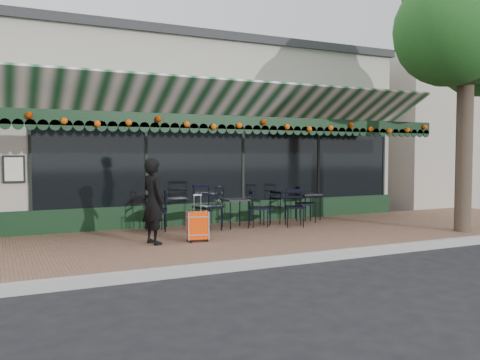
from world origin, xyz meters
name	(u,v)px	position (x,y,z in m)	size (l,w,h in m)	color
ground	(273,265)	(0.00, 0.00, 0.00)	(80.00, 80.00, 0.00)	black
sidewalk	(223,241)	(0.00, 2.00, 0.07)	(18.00, 4.00, 0.15)	brown
curb	(275,261)	(0.00, -0.08, 0.07)	(18.00, 0.16, 0.15)	#9E9E99
restaurant_building	(144,138)	(0.00, 7.84, 2.27)	(12.00, 9.60, 4.50)	#A8A092
neighbor_building_right	(452,139)	(13.00, 8.00, 2.40)	(12.00, 8.00, 4.80)	#ABA396
woman	(153,201)	(-1.43, 1.91, 0.94)	(0.57, 0.38, 1.57)	black
suitcase	(198,226)	(-0.62, 1.79, 0.45)	(0.41, 0.27, 0.88)	#F23D07
cafe_table_a	(308,196)	(3.04, 3.59, 0.74)	(0.53, 0.53, 0.66)	black
cafe_table_b	(235,202)	(0.78, 3.09, 0.73)	(0.53, 0.53, 0.65)	black
chair_a_left	(270,208)	(1.74, 3.21, 0.55)	(0.40, 0.40, 0.79)	black
chair_a_right	(306,204)	(2.72, 3.20, 0.59)	(0.44, 0.44, 0.88)	black
chair_a_front	(294,208)	(2.09, 2.70, 0.58)	(0.43, 0.43, 0.86)	black
chair_b_left	(156,210)	(-0.92, 3.47, 0.59)	(0.44, 0.44, 0.88)	black
chair_b_right	(259,209)	(1.34, 3.02, 0.56)	(0.41, 0.41, 0.82)	black
chair_b_front	(208,207)	(0.06, 2.94, 0.65)	(0.50, 0.50, 1.01)	black
chair_solo	(156,213)	(-0.98, 3.33, 0.55)	(0.40, 0.40, 0.80)	black
street_tree	(471,31)	(5.19, 0.61, 4.43)	(3.18, 2.75, 5.85)	#382B21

